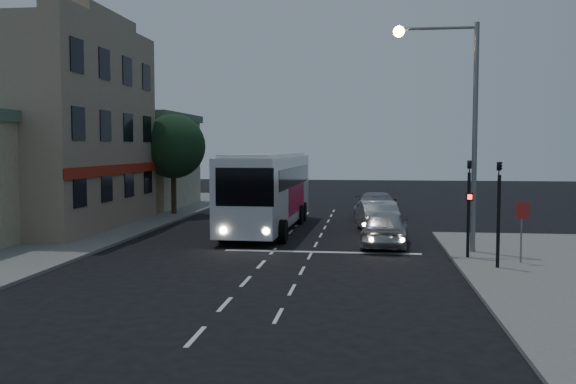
# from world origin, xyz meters

# --- Properties ---
(ground) EXTENTS (120.00, 120.00, 0.00)m
(ground) POSITION_xyz_m (0.00, 0.00, 0.00)
(ground) COLOR black
(sidewalk_far) EXTENTS (12.00, 50.00, 0.12)m
(sidewalk_far) POSITION_xyz_m (-13.00, 8.00, 0.06)
(sidewalk_far) COLOR slate
(sidewalk_far) RESTS_ON ground
(road_markings) EXTENTS (8.00, 30.55, 0.01)m
(road_markings) POSITION_xyz_m (1.29, 3.31, 0.00)
(road_markings) COLOR silver
(road_markings) RESTS_ON ground
(tour_bus) EXTENTS (3.07, 12.89, 3.94)m
(tour_bus) POSITION_xyz_m (-1.23, 8.65, 2.13)
(tour_bus) COLOR silver
(tour_bus) RESTS_ON ground
(car_suv) EXTENTS (2.26, 4.89, 1.62)m
(car_suv) POSITION_xyz_m (4.59, 3.80, 0.81)
(car_suv) COLOR #B0B0B0
(car_suv) RESTS_ON ground
(car_sedan_a) EXTENTS (2.25, 4.99, 1.59)m
(car_sedan_a) POSITION_xyz_m (4.30, 8.67, 0.80)
(car_sedan_a) COLOR #BCBCBC
(car_sedan_a) RESTS_ON ground
(car_sedan_b) EXTENTS (2.87, 5.79, 1.62)m
(car_sedan_b) POSITION_xyz_m (4.40, 14.51, 0.81)
(car_sedan_b) COLOR gray
(car_sedan_b) RESTS_ON ground
(traffic_signal_main) EXTENTS (0.25, 0.35, 4.10)m
(traffic_signal_main) POSITION_xyz_m (7.60, 0.78, 2.42)
(traffic_signal_main) COLOR black
(traffic_signal_main) RESTS_ON sidewalk_near
(traffic_signal_side) EXTENTS (0.18, 0.15, 4.10)m
(traffic_signal_side) POSITION_xyz_m (8.30, -1.20, 2.42)
(traffic_signal_side) COLOR black
(traffic_signal_side) RESTS_ON sidewalk_near
(regulatory_sign) EXTENTS (0.45, 0.12, 2.20)m
(regulatory_sign) POSITION_xyz_m (9.30, -0.24, 1.60)
(regulatory_sign) COLOR slate
(regulatory_sign) RESTS_ON sidewalk_near
(streetlight) EXTENTS (3.32, 0.44, 9.00)m
(streetlight) POSITION_xyz_m (7.34, 2.20, 5.73)
(streetlight) COLOR slate
(streetlight) RESTS_ON sidewalk_near
(main_building) EXTENTS (10.12, 12.00, 11.00)m
(main_building) POSITION_xyz_m (-13.96, 8.00, 5.16)
(main_building) COLOR gray
(main_building) RESTS_ON sidewalk_far
(low_building_north) EXTENTS (9.40, 9.40, 6.50)m
(low_building_north) POSITION_xyz_m (-13.50, 20.00, 3.39)
(low_building_north) COLOR gray
(low_building_north) RESTS_ON sidewalk_far
(street_tree) EXTENTS (4.00, 4.00, 6.20)m
(street_tree) POSITION_xyz_m (-8.21, 15.02, 4.50)
(street_tree) COLOR black
(street_tree) RESTS_ON sidewalk_far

